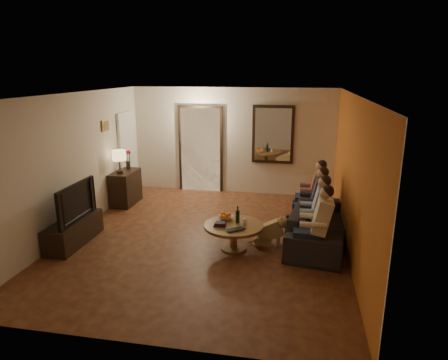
% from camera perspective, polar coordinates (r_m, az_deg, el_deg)
% --- Properties ---
extents(floor, '(5.00, 6.00, 0.01)m').
position_cam_1_polar(floor, '(7.43, -2.73, -8.33)').
color(floor, '#401E11').
rests_on(floor, ground).
extents(ceiling, '(5.00, 6.00, 0.01)m').
position_cam_1_polar(ceiling, '(6.81, -3.01, 12.12)').
color(ceiling, white).
rests_on(ceiling, back_wall).
extents(back_wall, '(5.00, 0.02, 2.60)m').
position_cam_1_polar(back_wall, '(9.89, 1.18, 5.57)').
color(back_wall, beige).
rests_on(back_wall, floor).
extents(front_wall, '(5.00, 0.02, 2.60)m').
position_cam_1_polar(front_wall, '(4.29, -12.25, -8.10)').
color(front_wall, beige).
rests_on(front_wall, floor).
extents(left_wall, '(0.02, 6.00, 2.60)m').
position_cam_1_polar(left_wall, '(7.96, -20.67, 2.16)').
color(left_wall, beige).
rests_on(left_wall, floor).
extents(right_wall, '(0.02, 6.00, 2.60)m').
position_cam_1_polar(right_wall, '(6.88, 17.82, 0.46)').
color(right_wall, beige).
rests_on(right_wall, floor).
extents(orange_accent, '(0.01, 6.00, 2.60)m').
position_cam_1_polar(orange_accent, '(6.88, 17.74, 0.46)').
color(orange_accent, '#BA661F').
rests_on(orange_accent, right_wall).
extents(kitchen_doorway, '(1.00, 0.06, 2.10)m').
position_cam_1_polar(kitchen_doorway, '(10.08, -3.35, 4.29)').
color(kitchen_doorway, '#FFE0A5').
rests_on(kitchen_doorway, floor).
extents(door_trim, '(1.12, 0.04, 2.22)m').
position_cam_1_polar(door_trim, '(10.07, -3.37, 4.27)').
color(door_trim, black).
rests_on(door_trim, floor).
extents(fridge_glimpse, '(0.45, 0.03, 1.70)m').
position_cam_1_polar(fridge_glimpse, '(10.05, -1.95, 3.41)').
color(fridge_glimpse, silver).
rests_on(fridge_glimpse, floor).
extents(mirror_frame, '(1.00, 0.05, 1.40)m').
position_cam_1_polar(mirror_frame, '(9.71, 7.01, 6.47)').
color(mirror_frame, black).
rests_on(mirror_frame, back_wall).
extents(mirror_glass, '(0.86, 0.02, 1.26)m').
position_cam_1_polar(mirror_glass, '(9.68, 7.00, 6.44)').
color(mirror_glass, white).
rests_on(mirror_glass, back_wall).
extents(white_door, '(0.06, 0.85, 2.04)m').
position_cam_1_polar(white_door, '(9.99, -13.60, 3.60)').
color(white_door, white).
rests_on(white_door, floor).
extents(framed_art, '(0.03, 0.28, 0.24)m').
position_cam_1_polar(framed_art, '(8.97, -16.59, 7.48)').
color(framed_art, '#B28C33').
rests_on(framed_art, left_wall).
extents(art_canvas, '(0.01, 0.22, 0.18)m').
position_cam_1_polar(art_canvas, '(8.96, -16.50, 7.48)').
color(art_canvas, brown).
rests_on(art_canvas, left_wall).
extents(dresser, '(0.45, 0.87, 0.77)m').
position_cam_1_polar(dresser, '(9.44, -13.88, -1.06)').
color(dresser, black).
rests_on(dresser, floor).
extents(table_lamp, '(0.30, 0.30, 0.54)m').
position_cam_1_polar(table_lamp, '(9.09, -14.71, 2.51)').
color(table_lamp, beige).
rests_on(table_lamp, dresser).
extents(flower_vase, '(0.14, 0.14, 0.44)m').
position_cam_1_polar(flower_vase, '(9.49, -13.57, 2.81)').
color(flower_vase, red).
rests_on(flower_vase, dresser).
extents(tv_stand, '(0.45, 1.32, 0.44)m').
position_cam_1_polar(tv_stand, '(7.64, -20.65, -6.88)').
color(tv_stand, black).
rests_on(tv_stand, floor).
extents(tv, '(1.16, 0.15, 0.67)m').
position_cam_1_polar(tv, '(7.46, -21.05, -2.93)').
color(tv, black).
rests_on(tv, tv_stand).
extents(sofa, '(2.43, 1.25, 0.68)m').
position_cam_1_polar(sofa, '(7.41, 13.59, -6.00)').
color(sofa, black).
rests_on(sofa, floor).
extents(person_a, '(0.60, 0.40, 1.20)m').
position_cam_1_polar(person_a, '(6.47, 13.19, -6.68)').
color(person_a, tan).
rests_on(person_a, sofa).
extents(person_b, '(0.60, 0.40, 1.20)m').
position_cam_1_polar(person_b, '(7.03, 13.01, -4.87)').
color(person_b, tan).
rests_on(person_b, sofa).
extents(person_c, '(0.60, 0.40, 1.20)m').
position_cam_1_polar(person_c, '(7.60, 12.86, -3.32)').
color(person_c, tan).
rests_on(person_c, sofa).
extents(person_d, '(0.60, 0.40, 1.20)m').
position_cam_1_polar(person_d, '(8.17, 12.72, -1.99)').
color(person_d, tan).
rests_on(person_d, sofa).
extents(dog, '(0.57, 0.27, 0.56)m').
position_cam_1_polar(dog, '(7.10, 6.48, -7.11)').
color(dog, '#A0834A').
rests_on(dog, floor).
extents(coffee_table, '(1.21, 1.21, 0.45)m').
position_cam_1_polar(coffee_table, '(6.93, 1.39, -8.11)').
color(coffee_table, brown).
rests_on(coffee_table, floor).
extents(bowl, '(0.26, 0.26, 0.06)m').
position_cam_1_polar(bowl, '(7.06, 0.25, -5.39)').
color(bowl, white).
rests_on(bowl, coffee_table).
extents(oranges, '(0.20, 0.20, 0.08)m').
position_cam_1_polar(oranges, '(7.03, 0.25, -4.87)').
color(oranges, orange).
rests_on(oranges, bowl).
extents(wine_bottle, '(0.07, 0.07, 0.31)m').
position_cam_1_polar(wine_bottle, '(6.87, 1.96, -4.90)').
color(wine_bottle, black).
rests_on(wine_bottle, coffee_table).
extents(wine_glass, '(0.06, 0.06, 0.10)m').
position_cam_1_polar(wine_glass, '(6.84, 2.97, -5.94)').
color(wine_glass, silver).
rests_on(wine_glass, coffee_table).
extents(book_stack, '(0.20, 0.15, 0.07)m').
position_cam_1_polar(book_stack, '(6.77, -0.58, -6.29)').
color(book_stack, black).
rests_on(book_stack, coffee_table).
extents(laptop, '(0.39, 0.37, 0.03)m').
position_cam_1_polar(laptop, '(6.56, 1.88, -7.22)').
color(laptop, black).
rests_on(laptop, coffee_table).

